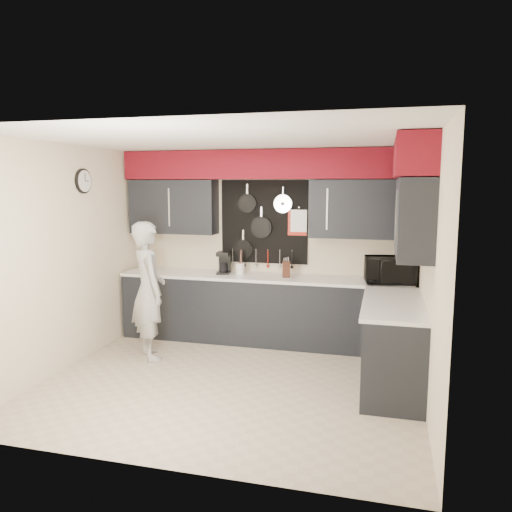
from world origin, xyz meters
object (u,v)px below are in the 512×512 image
(coffee_maker, at_px, (224,262))
(microwave, at_px, (390,270))
(utensil_crock, at_px, (240,269))
(person, at_px, (149,290))
(knife_block, at_px, (286,269))

(coffee_maker, bearing_deg, microwave, -10.94)
(utensil_crock, distance_m, person, 1.33)
(coffee_maker, distance_m, person, 1.20)
(microwave, relative_size, knife_block, 2.80)
(coffee_maker, xyz_separation_m, person, (-0.65, -0.97, -0.23))
(knife_block, bearing_deg, coffee_maker, 160.70)
(coffee_maker, bearing_deg, person, -131.99)
(utensil_crock, bearing_deg, knife_block, -5.39)
(microwave, bearing_deg, coffee_maker, 168.06)
(utensil_crock, height_order, person, person)
(utensil_crock, bearing_deg, coffee_maker, 179.86)
(knife_block, height_order, person, person)
(microwave, xyz_separation_m, person, (-2.86, -0.86, -0.23))
(microwave, height_order, knife_block, microwave)
(person, bearing_deg, microwave, -113.82)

